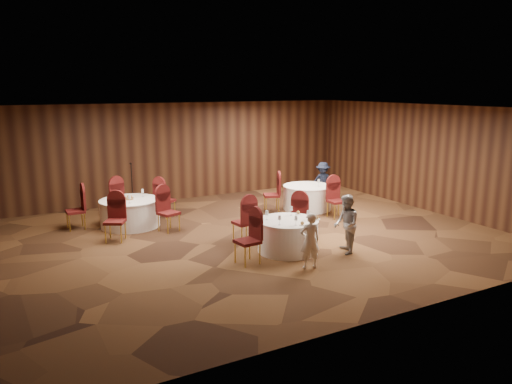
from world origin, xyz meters
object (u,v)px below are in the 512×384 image
table_right (307,197)px  mic_stand (133,198)px  woman_b (346,224)px  man_c (323,182)px  woman_a (310,241)px  table_main (288,235)px  table_left (130,213)px

table_right → mic_stand: 5.29m
woman_b → man_c: woman_b is taller
woman_a → table_right: bearing=-112.3°
table_right → man_c: bearing=33.0°
table_main → table_right: 4.10m
table_main → man_c: 5.38m
table_main → table_left: size_ratio=0.88×
mic_stand → woman_b: size_ratio=1.11×
table_left → woman_a: 5.53m
table_left → table_right: bearing=-7.5°
table_main → woman_a: woman_a is taller
table_right → table_left: bearing=172.5°
man_c → woman_a: bearing=-73.1°
table_left → man_c: (6.40, 0.02, 0.27)m
table_main → table_left: same height
table_right → woman_a: (-2.84, -4.25, 0.22)m
table_left → mic_stand: 1.56m
table_right → table_main: bearing=-130.6°
table_main → man_c: (3.77, 3.83, 0.27)m
mic_stand → man_c: 6.11m
woman_a → woman_b: size_ratio=0.88×
table_right → man_c: size_ratio=1.15×
table_main → table_left: (-2.63, 3.81, 0.00)m
woman_a → woman_b: (1.27, 0.41, 0.08)m
table_right → woman_a: 5.12m
table_right → woman_b: (-1.58, -3.84, 0.30)m
woman_a → man_c: 6.34m
mic_stand → woman_a: (1.98, -6.43, 0.17)m
table_left → woman_a: bearing=-63.6°
table_main → man_c: man_c is taller
table_main → mic_stand: mic_stand is taller
table_right → woman_b: size_ratio=1.10×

